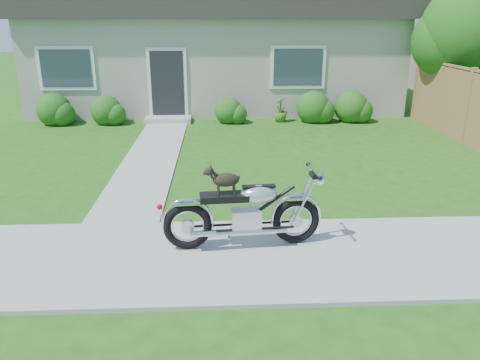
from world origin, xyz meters
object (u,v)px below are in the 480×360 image
(tree_near, at_px, (472,35))
(potted_plant_left, at_px, (106,111))
(potted_plant_right, at_px, (281,110))
(house, at_px, (216,43))
(motorcycle_with_dog, at_px, (245,212))
(fence, at_px, (469,107))

(tree_near, height_order, potted_plant_left, tree_near)
(potted_plant_right, bearing_deg, house, 119.51)
(potted_plant_right, height_order, motorcycle_with_dog, motorcycle_with_dog)
(potted_plant_left, xyz_separation_m, potted_plant_right, (5.29, 0.00, -0.01))
(potted_plant_left, bearing_deg, motorcycle_with_dog, -65.73)
(tree_near, bearing_deg, motorcycle_with_dog, -132.00)
(tree_near, height_order, motorcycle_with_dog, tree_near)
(house, height_order, potted_plant_right, house)
(fence, distance_m, motorcycle_with_dog, 8.07)
(potted_plant_left, height_order, potted_plant_right, potted_plant_left)
(potted_plant_right, bearing_deg, motorcycle_with_dog, -100.60)
(house, distance_m, motorcycle_with_dog, 11.85)
(house, bearing_deg, fence, -44.74)
(fence, xyz_separation_m, motorcycle_with_dog, (-5.90, -5.49, -0.39))
(house, xyz_separation_m, tree_near, (7.22, -4.15, 0.42))
(fence, bearing_deg, tree_near, 66.22)
(fence, relative_size, potted_plant_right, 8.82)
(tree_near, height_order, potted_plant_right, tree_near)
(potted_plant_left, bearing_deg, tree_near, -3.83)
(house, height_order, potted_plant_left, house)
(house, distance_m, tree_near, 8.34)
(house, bearing_deg, motorcycle_with_dog, -88.05)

